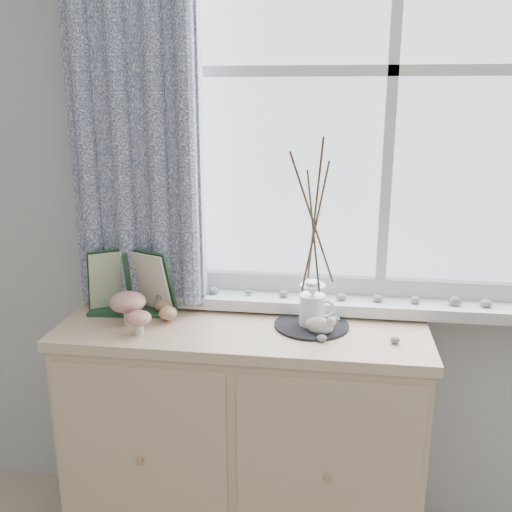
{
  "coord_description": "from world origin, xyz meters",
  "views": [
    {
      "loc": [
        0.14,
        0.04,
        1.58
      ],
      "look_at": [
        -0.1,
        1.7,
        1.1
      ],
      "focal_mm": 40.0,
      "sensor_mm": 36.0,
      "label": 1
    }
  ],
  "objects_px": {
    "botanical_book": "(127,283)",
    "toadstool_cluster": "(130,307)",
    "twig_pitcher": "(315,219)",
    "sideboard": "(244,438)"
  },
  "relations": [
    {
      "from": "toadstool_cluster",
      "to": "twig_pitcher",
      "type": "height_order",
      "value": "twig_pitcher"
    },
    {
      "from": "twig_pitcher",
      "to": "sideboard",
      "type": "bearing_deg",
      "value": -170.18
    },
    {
      "from": "botanical_book",
      "to": "twig_pitcher",
      "type": "height_order",
      "value": "twig_pitcher"
    },
    {
      "from": "sideboard",
      "to": "twig_pitcher",
      "type": "height_order",
      "value": "twig_pitcher"
    },
    {
      "from": "botanical_book",
      "to": "toadstool_cluster",
      "type": "height_order",
      "value": "botanical_book"
    },
    {
      "from": "sideboard",
      "to": "toadstool_cluster",
      "type": "xyz_separation_m",
      "value": [
        -0.36,
        -0.06,
        0.49
      ]
    },
    {
      "from": "botanical_book",
      "to": "sideboard",
      "type": "bearing_deg",
      "value": -8.69
    },
    {
      "from": "sideboard",
      "to": "twig_pitcher",
      "type": "distance_m",
      "value": 0.81
    },
    {
      "from": "botanical_book",
      "to": "twig_pitcher",
      "type": "xyz_separation_m",
      "value": [
        0.62,
        -0.0,
        0.24
      ]
    },
    {
      "from": "botanical_book",
      "to": "toadstool_cluster",
      "type": "xyz_separation_m",
      "value": [
        0.04,
        -0.09,
        -0.05
      ]
    }
  ]
}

